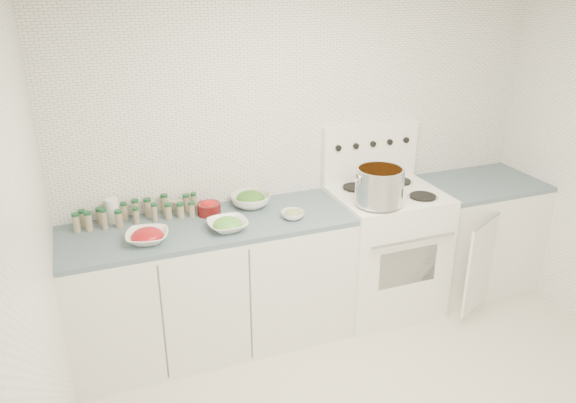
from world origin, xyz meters
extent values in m
cube|color=white|center=(0.00, 1.51, 1.25)|extent=(3.50, 0.02, 2.50)
cube|color=white|center=(-1.76, 0.00, 1.25)|extent=(0.02, 3.00, 2.50)
cube|color=white|center=(-0.82, 1.19, 0.43)|extent=(1.85, 0.62, 0.86)
cube|color=#415362|center=(-0.82, 1.19, 0.88)|extent=(1.85, 0.62, 0.03)
cube|color=white|center=(0.48, 1.18, 0.46)|extent=(0.76, 0.65, 0.92)
cube|color=black|center=(0.48, 0.86, 0.50)|extent=(0.45, 0.01, 0.28)
cylinder|color=silver|center=(0.48, 0.82, 0.72)|extent=(0.65, 0.02, 0.02)
cube|color=white|center=(0.48, 1.18, 0.93)|extent=(0.76, 0.65, 0.01)
cube|color=white|center=(0.48, 1.47, 1.15)|extent=(0.76, 0.06, 0.43)
cylinder|color=silver|center=(0.30, 1.02, 0.94)|extent=(0.21, 0.21, 0.01)
cylinder|color=black|center=(0.30, 1.02, 0.94)|extent=(0.18, 0.18, 0.01)
cylinder|color=silver|center=(0.66, 1.02, 0.94)|extent=(0.21, 0.21, 0.01)
cylinder|color=black|center=(0.66, 1.02, 0.94)|extent=(0.18, 0.18, 0.01)
cylinder|color=silver|center=(0.30, 1.33, 0.94)|extent=(0.21, 0.21, 0.01)
cylinder|color=black|center=(0.30, 1.33, 0.94)|extent=(0.18, 0.18, 0.01)
cylinder|color=silver|center=(0.66, 1.33, 0.94)|extent=(0.21, 0.21, 0.01)
cylinder|color=black|center=(0.66, 1.33, 0.94)|extent=(0.18, 0.18, 0.01)
cylinder|color=black|center=(0.20, 1.44, 1.22)|extent=(0.04, 0.02, 0.04)
cylinder|color=black|center=(0.34, 1.44, 1.22)|extent=(0.04, 0.02, 0.04)
cylinder|color=black|center=(0.48, 1.44, 1.22)|extent=(0.04, 0.02, 0.04)
cylinder|color=black|center=(0.62, 1.44, 1.22)|extent=(0.04, 0.02, 0.04)
cylinder|color=black|center=(0.76, 1.44, 1.22)|extent=(0.04, 0.02, 0.04)
cube|color=white|center=(1.30, 1.19, 0.43)|extent=(0.89, 0.62, 0.86)
cube|color=#415362|center=(1.30, 1.19, 0.88)|extent=(0.89, 0.62, 0.03)
cube|color=white|center=(1.05, 0.79, 0.43)|extent=(0.37, 0.20, 0.70)
cylinder|color=silver|center=(0.30, 1.01, 1.07)|extent=(0.32, 0.32, 0.24)
cylinder|color=#BE671A|center=(0.30, 1.01, 1.18)|extent=(0.29, 0.29, 0.03)
torus|color=silver|center=(0.14, 1.01, 1.14)|extent=(0.01, 0.08, 0.08)
torus|color=silver|center=(0.47, 1.01, 1.14)|extent=(0.01, 0.08, 0.08)
imported|color=white|center=(-1.22, 1.07, 0.93)|extent=(0.30, 0.30, 0.06)
ellipsoid|color=#A70E1D|center=(-1.22, 1.07, 0.94)|extent=(0.18, 0.18, 0.08)
imported|color=white|center=(-0.73, 1.06, 0.93)|extent=(0.26, 0.26, 0.06)
ellipsoid|color=green|center=(-0.73, 1.06, 0.94)|extent=(0.18, 0.18, 0.08)
imported|color=white|center=(-0.48, 1.37, 0.94)|extent=(0.35, 0.35, 0.08)
ellipsoid|color=#1F5919|center=(-0.48, 1.37, 0.96)|extent=(0.19, 0.19, 0.09)
imported|color=white|center=(-0.29, 1.08, 0.92)|extent=(0.20, 0.20, 0.05)
ellipsoid|color=#2F5522|center=(-0.29, 1.08, 0.94)|extent=(0.11, 0.11, 0.05)
cylinder|color=#580F0F|center=(-0.78, 1.34, 0.94)|extent=(0.15, 0.15, 0.08)
ellipsoid|color=#B50C14|center=(-0.78, 1.34, 0.97)|extent=(0.11, 0.11, 0.06)
cylinder|color=white|center=(-1.38, 1.43, 0.98)|extent=(0.10, 0.10, 0.16)
cylinder|color=#ADA992|center=(-0.97, 1.41, 0.95)|extent=(0.09, 0.09, 0.09)
cylinder|color=gray|center=(-1.57, 1.45, 0.94)|extent=(0.04, 0.04, 0.09)
cylinder|color=#134222|center=(-1.57, 1.45, 1.00)|extent=(0.05, 0.05, 0.02)
cylinder|color=gray|center=(-1.46, 1.44, 0.94)|extent=(0.05, 0.05, 0.09)
cylinder|color=#134222|center=(-1.46, 1.44, 1.00)|extent=(0.05, 0.05, 0.02)
cylinder|color=gray|center=(-1.31, 1.44, 0.95)|extent=(0.04, 0.04, 0.11)
cylinder|color=#134222|center=(-1.31, 1.44, 1.01)|extent=(0.04, 0.04, 0.02)
cylinder|color=gray|center=(-1.24, 1.44, 0.96)|extent=(0.04, 0.04, 0.12)
cylinder|color=#134222|center=(-1.24, 1.44, 1.02)|extent=(0.05, 0.05, 0.02)
cylinder|color=gray|center=(-1.16, 1.45, 0.95)|extent=(0.05, 0.05, 0.11)
cylinder|color=#134222|center=(-1.16, 1.45, 1.02)|extent=(0.05, 0.05, 0.02)
cylinder|color=gray|center=(-1.05, 1.45, 0.96)|extent=(0.04, 0.04, 0.12)
cylinder|color=#134222|center=(-1.05, 1.45, 1.03)|extent=(0.05, 0.05, 0.02)
cylinder|color=gray|center=(-0.91, 1.44, 0.95)|extent=(0.04, 0.04, 0.10)
cylinder|color=#134222|center=(-0.91, 1.44, 1.01)|extent=(0.04, 0.04, 0.02)
cylinder|color=gray|center=(-0.86, 1.44, 0.95)|extent=(0.04, 0.04, 0.10)
cylinder|color=#134222|center=(-0.86, 1.44, 1.01)|extent=(0.04, 0.04, 0.02)
cylinder|color=gray|center=(-1.53, 1.36, 0.95)|extent=(0.04, 0.04, 0.11)
cylinder|color=#134222|center=(-1.53, 1.36, 1.02)|extent=(0.05, 0.05, 0.02)
cylinder|color=gray|center=(-1.44, 1.34, 0.96)|extent=(0.04, 0.04, 0.12)
cylinder|color=#134222|center=(-1.44, 1.34, 1.03)|extent=(0.04, 0.04, 0.02)
cylinder|color=gray|center=(-1.35, 1.34, 0.95)|extent=(0.05, 0.05, 0.10)
cylinder|color=#134222|center=(-1.35, 1.34, 1.01)|extent=(0.05, 0.05, 0.02)
cylinder|color=gray|center=(-1.25, 1.35, 0.95)|extent=(0.04, 0.04, 0.10)
cylinder|color=#134222|center=(-1.25, 1.35, 1.00)|extent=(0.04, 0.04, 0.02)
cylinder|color=gray|center=(-1.13, 1.35, 0.95)|extent=(0.04, 0.04, 0.11)
cylinder|color=#134222|center=(-1.13, 1.35, 1.01)|extent=(0.04, 0.04, 0.02)
cylinder|color=gray|center=(-1.05, 1.35, 0.95)|extent=(0.04, 0.04, 0.09)
cylinder|color=#134222|center=(-1.05, 1.35, 1.00)|extent=(0.05, 0.05, 0.02)
cylinder|color=gray|center=(-0.97, 1.35, 0.94)|extent=(0.05, 0.05, 0.09)
cylinder|color=#134222|center=(-0.97, 1.35, 1.00)|extent=(0.05, 0.05, 0.02)
cylinder|color=gray|center=(-0.90, 1.34, 0.94)|extent=(0.04, 0.04, 0.09)
cylinder|color=#134222|center=(-0.90, 1.34, 1.00)|extent=(0.04, 0.04, 0.02)
cylinder|color=gray|center=(-1.61, 1.36, 0.95)|extent=(0.04, 0.04, 0.11)
cylinder|color=#134222|center=(-1.61, 1.36, 1.02)|extent=(0.04, 0.04, 0.02)
camera|label=1|loc=(-1.51, -2.02, 2.41)|focal=35.00mm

